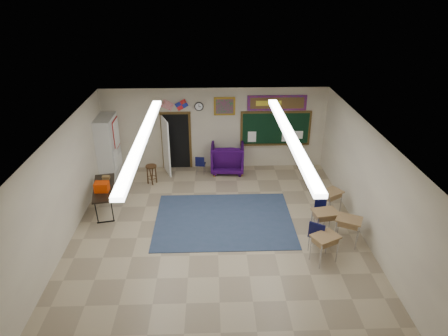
{
  "coord_description": "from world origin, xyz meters",
  "views": [
    {
      "loc": [
        -0.13,
        -9.09,
        6.46
      ],
      "look_at": [
        0.23,
        1.5,
        1.37
      ],
      "focal_mm": 32.0,
      "sensor_mm": 36.0,
      "label": 1
    }
  ],
  "objects_px": {
    "wingback_armchair": "(227,157)",
    "wooden_stool": "(152,174)",
    "folding_table": "(105,197)",
    "student_desk_front_right": "(330,201)",
    "student_desk_front_left": "(324,222)"
  },
  "relations": [
    {
      "from": "student_desk_front_right",
      "to": "wooden_stool",
      "type": "height_order",
      "value": "student_desk_front_right"
    },
    {
      "from": "folding_table",
      "to": "wooden_stool",
      "type": "bearing_deg",
      "value": 42.46
    },
    {
      "from": "wooden_stool",
      "to": "student_desk_front_left",
      "type": "bearing_deg",
      "value": -32.66
    },
    {
      "from": "wingback_armchair",
      "to": "wooden_stool",
      "type": "bearing_deg",
      "value": 22.31
    },
    {
      "from": "student_desk_front_left",
      "to": "folding_table",
      "type": "xyz_separation_m",
      "value": [
        -6.29,
        1.63,
        -0.03
      ]
    },
    {
      "from": "student_desk_front_right",
      "to": "wingback_armchair",
      "type": "bearing_deg",
      "value": 102.3
    },
    {
      "from": "student_desk_front_right",
      "to": "wooden_stool",
      "type": "xyz_separation_m",
      "value": [
        -5.58,
        2.13,
        -0.07
      ]
    },
    {
      "from": "wingback_armchair",
      "to": "folding_table",
      "type": "xyz_separation_m",
      "value": [
        -3.84,
        -2.55,
        -0.13
      ]
    },
    {
      "from": "student_desk_front_right",
      "to": "wooden_stool",
      "type": "distance_m",
      "value": 5.98
    },
    {
      "from": "student_desk_front_right",
      "to": "folding_table",
      "type": "height_order",
      "value": "folding_table"
    },
    {
      "from": "wingback_armchair",
      "to": "student_desk_front_left",
      "type": "relative_size",
      "value": 1.53
    },
    {
      "from": "student_desk_front_left",
      "to": "wooden_stool",
      "type": "relative_size",
      "value": 1.17
    },
    {
      "from": "wingback_armchair",
      "to": "folding_table",
      "type": "bearing_deg",
      "value": 36.8
    },
    {
      "from": "student_desk_front_left",
      "to": "student_desk_front_right",
      "type": "distance_m",
      "value": 1.24
    },
    {
      "from": "wingback_armchair",
      "to": "wooden_stool",
      "type": "relative_size",
      "value": 1.78
    }
  ]
}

